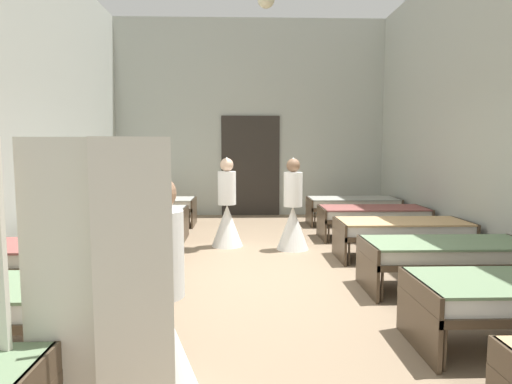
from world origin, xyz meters
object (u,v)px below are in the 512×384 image
(bed_left_row_4, at_px, (132,216))
(privacy_screen, at_px, (57,294))
(bed_right_row_3, at_px, (402,229))
(nurse_near_aisle, at_px, (162,322))
(bed_left_row_2, at_px, (67,256))
(bed_left_row_5, at_px, (149,205))
(bed_right_row_4, at_px, (373,215))
(bed_left_row_3, at_px, (107,231))
(bed_right_row_5, at_px, (353,204))
(bed_right_row_2, at_px, (448,253))
(nurse_mid_aisle, at_px, (293,217))
(nurse_far_aisle, at_px, (227,215))

(bed_left_row_4, bearing_deg, privacy_screen, -80.00)
(bed_right_row_3, relative_size, nurse_near_aisle, 1.28)
(bed_left_row_2, distance_m, bed_right_row_3, 4.55)
(bed_left_row_5, bearing_deg, nurse_near_aisle, -77.45)
(bed_right_row_4, height_order, nurse_near_aisle, nurse_near_aisle)
(bed_left_row_2, bearing_deg, bed_left_row_3, 90.00)
(nurse_near_aisle, height_order, privacy_screen, privacy_screen)
(bed_left_row_5, bearing_deg, bed_right_row_5, 0.00)
(bed_right_row_2, height_order, nurse_mid_aisle, nurse_mid_aisle)
(bed_left_row_2, relative_size, bed_left_row_5, 1.00)
(bed_right_row_5, height_order, privacy_screen, privacy_screen)
(bed_left_row_5, distance_m, nurse_far_aisle, 2.60)
(bed_right_row_4, xyz_separation_m, nurse_mid_aisle, (-1.54, -0.78, 0.09))
(bed_left_row_4, xyz_separation_m, nurse_near_aisle, (1.44, -5.02, 0.09))
(bed_left_row_5, height_order, nurse_near_aisle, nurse_near_aisle)
(bed_right_row_4, bearing_deg, bed_right_row_5, 90.00)
(bed_left_row_3, distance_m, privacy_screen, 4.08)
(bed_right_row_2, relative_size, bed_left_row_5, 1.00)
(bed_right_row_5, bearing_deg, bed_left_row_4, -161.45)
(bed_right_row_5, height_order, nurse_near_aisle, nurse_near_aisle)
(bed_left_row_4, distance_m, nurse_mid_aisle, 2.88)
(bed_left_row_5, bearing_deg, bed_left_row_3, -90.00)
(bed_right_row_3, distance_m, nurse_far_aisle, 2.77)
(bed_left_row_4, distance_m, nurse_near_aisle, 5.22)
(nurse_far_aisle, bearing_deg, bed_left_row_4, -99.71)
(bed_left_row_4, bearing_deg, nurse_mid_aisle, -15.75)
(bed_right_row_2, height_order, privacy_screen, privacy_screen)
(bed_right_row_3, xyz_separation_m, bed_right_row_4, (0.00, 1.45, 0.00))
(bed_right_row_4, relative_size, nurse_near_aisle, 1.28)
(bed_left_row_4, bearing_deg, bed_right_row_3, -18.55)
(bed_left_row_4, bearing_deg, bed_left_row_5, 90.00)
(bed_right_row_5, height_order, nurse_mid_aisle, nurse_mid_aisle)
(nurse_far_aisle, bearing_deg, bed_left_row_3, -54.13)
(bed_left_row_2, relative_size, privacy_screen, 1.12)
(bed_left_row_2, height_order, bed_left_row_5, same)
(nurse_mid_aisle, bearing_deg, nurse_far_aisle, -137.85)
(bed_left_row_4, height_order, privacy_screen, privacy_screen)
(nurse_near_aisle, bearing_deg, bed_left_row_3, 54.24)
(bed_right_row_2, xyz_separation_m, bed_left_row_3, (-4.31, 1.45, 0.00))
(bed_right_row_4, bearing_deg, privacy_screen, -121.94)
(bed_right_row_3, height_order, bed_left_row_4, same)
(nurse_near_aisle, height_order, nurse_mid_aisle, same)
(bed_left_row_4, relative_size, nurse_near_aisle, 1.28)
(nurse_far_aisle, relative_size, privacy_screen, 0.87)
(bed_left_row_2, height_order, bed_left_row_4, same)
(bed_right_row_2, relative_size, bed_right_row_4, 1.00)
(bed_left_row_5, relative_size, bed_right_row_5, 1.00)
(bed_left_row_3, xyz_separation_m, bed_right_row_5, (4.31, 2.89, 0.00))
(bed_left_row_2, distance_m, privacy_screen, 2.70)
(bed_left_row_2, xyz_separation_m, nurse_far_aisle, (1.70, 2.38, 0.09))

